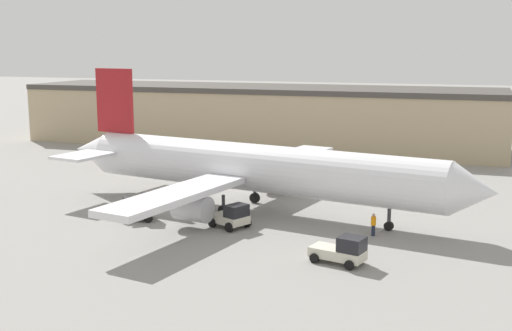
{
  "coord_description": "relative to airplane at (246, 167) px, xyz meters",
  "views": [
    {
      "loc": [
        16.98,
        -49.52,
        13.6
      ],
      "look_at": [
        0.0,
        0.0,
        3.94
      ],
      "focal_mm": 45.0,
      "sensor_mm": 36.0,
      "label": 1
    }
  ],
  "objects": [
    {
      "name": "ground_plane",
      "position": [
        0.92,
        -0.17,
        -3.68
      ],
      "size": [
        400.0,
        400.0,
        0.0
      ],
      "primitive_type": "plane",
      "color": "gray"
    },
    {
      "name": "pushback_tug",
      "position": [
        10.41,
        -10.93,
        -2.81
      ],
      "size": [
        3.79,
        2.57,
        1.87
      ],
      "rotation": [
        0.0,
        0.0,
        -0.25
      ],
      "color": "beige",
      "rests_on": "ground_plane"
    },
    {
      "name": "airplane",
      "position": [
        0.0,
        0.0,
        0.0
      ],
      "size": [
        39.57,
        32.22,
        11.68
      ],
      "rotation": [
        0.0,
        0.0,
        -0.19
      ],
      "color": "white",
      "rests_on": "ground_plane"
    },
    {
      "name": "ground_crew_worker",
      "position": [
        11.34,
        -4.09,
        -2.78
      ],
      "size": [
        0.37,
        0.37,
        1.69
      ],
      "rotation": [
        0.0,
        0.0,
        1.05
      ],
      "color": "#1E2338",
      "rests_on": "ground_plane"
    },
    {
      "name": "belt_loader_truck",
      "position": [
        -6.88,
        -5.78,
        -2.69
      ],
      "size": [
        2.88,
        2.52,
        2.14
      ],
      "rotation": [
        0.0,
        0.0,
        0.38
      ],
      "color": "#B2B2B7",
      "rests_on": "ground_plane"
    },
    {
      "name": "terminal_building",
      "position": [
        -11.01,
        35.25,
        0.47
      ],
      "size": [
        66.15,
        14.41,
        8.31
      ],
      "color": "tan",
      "rests_on": "ground_plane"
    },
    {
      "name": "baggage_tug",
      "position": [
        0.78,
        -5.49,
        -2.79
      ],
      "size": [
        3.31,
        3.06,
        1.9
      ],
      "rotation": [
        0.0,
        0.0,
        -0.44
      ],
      "color": "beige",
      "rests_on": "ground_plane"
    }
  ]
}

